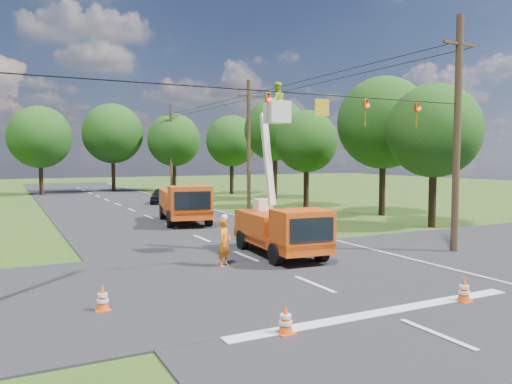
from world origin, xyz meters
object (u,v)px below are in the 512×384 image
bucket_truck (281,220)px  pole_right_mid (249,144)px  traffic_cone_0 (286,320)px  traffic_cone_2 (259,235)px  tree_right_a (434,131)px  second_truck (185,203)px  distant_car (161,196)px  tree_far_a (40,137)px  traffic_cone_4 (103,298)px  ground_worker (225,242)px  pole_right_far (171,148)px  tree_right_d (275,130)px  pole_right_near (457,132)px  traffic_cone_1 (464,290)px  traffic_cone_3 (261,225)px  tree_right_c (307,142)px  traffic_cone_8 (256,224)px  traffic_cone_7 (211,215)px  tree_right_e (232,141)px  tree_far_c (174,140)px  tree_right_b (383,123)px

bucket_truck → pole_right_mid: pole_right_mid is taller
traffic_cone_0 → traffic_cone_2: (5.10, 11.16, 0.00)m
tree_right_a → traffic_cone_2: bearing=-178.9°
second_truck → tree_right_a: tree_right_a is taller
distant_car → tree_far_a: size_ratio=0.42×
traffic_cone_4 → ground_worker: bearing=34.7°
pole_right_far → tree_right_d: size_ratio=1.03×
pole_right_near → pole_right_far: 40.00m
tree_right_d → tree_far_a: tree_right_d is taller
traffic_cone_1 → traffic_cone_4: (-9.18, 3.76, 0.00)m
second_truck → traffic_cone_0: (-4.25, -19.39, -0.89)m
traffic_cone_3 → traffic_cone_4: size_ratio=1.00×
second_truck → pole_right_near: bearing=-52.0°
tree_right_d → ground_worker: bearing=-122.8°
tree_right_c → tree_right_d: 8.27m
distant_car → traffic_cone_1: distant_car is taller
pole_right_far → bucket_truck: bearing=-100.7°
traffic_cone_2 → tree_right_c: 17.98m
pole_right_far → traffic_cone_2: bearing=-100.7°
traffic_cone_8 → pole_right_far: 31.39m
ground_worker → pole_right_far: pole_right_far is taller
tree_right_a → tree_right_c: size_ratio=1.06×
traffic_cone_7 → traffic_cone_1: bearing=-91.1°
tree_right_a → second_truck: bearing=146.9°
bucket_truck → ground_worker: bucket_truck is taller
tree_right_c → traffic_cone_1: bearing=-113.2°
second_truck → tree_right_e: size_ratio=0.78×
bucket_truck → traffic_cone_2: size_ratio=10.06×
traffic_cone_1 → tree_far_a: size_ratio=0.07×
pole_right_mid → tree_right_c: pole_right_mid is taller
traffic_cone_3 → pole_right_near: (4.79, -8.81, 4.75)m
traffic_cone_7 → tree_right_c: 12.12m
second_truck → traffic_cone_4: bearing=-105.5°
pole_right_far → tree_far_c: size_ratio=1.09×
second_truck → tree_right_d: 19.57m
second_truck → tree_right_d: tree_right_d is taller
tree_right_b → tree_far_a: (-20.00, 31.00, -0.25)m
second_truck → pole_right_mid: 10.19m
traffic_cone_0 → tree_right_b: (18.04, 17.38, 6.08)m
traffic_cone_1 → pole_right_far: pole_right_far is taller
ground_worker → traffic_cone_8: 9.15m
traffic_cone_2 → tree_right_e: (11.74, 29.22, 5.45)m
traffic_cone_1 → traffic_cone_7: (0.39, 19.90, 0.00)m
tree_right_c → tree_right_e: size_ratio=0.91×
second_truck → ground_worker: (-2.65, -12.21, -0.34)m
traffic_cone_2 → tree_far_a: 38.33m
tree_far_a → traffic_cone_7: bearing=-74.1°
traffic_cone_1 → ground_worker: bearing=119.9°
bucket_truck → traffic_cone_7: bearing=86.9°
second_truck → traffic_cone_7: size_ratio=9.50×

